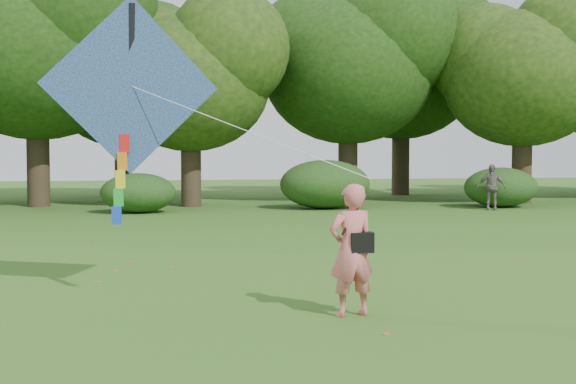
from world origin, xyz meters
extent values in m
plane|color=#265114|center=(0.00, 0.00, 0.00)|extent=(100.00, 100.00, 0.00)
imported|color=#D66466|center=(-0.84, -0.11, 0.86)|extent=(0.69, 0.52, 1.71)
imported|color=slate|center=(9.00, 16.17, 0.86)|extent=(1.09, 0.77, 1.72)
cube|color=black|center=(-0.72, -0.14, 0.96)|extent=(0.30, 0.20, 0.26)
cylinder|color=black|center=(-0.84, -0.15, 1.29)|extent=(0.33, 0.14, 0.47)
cube|color=#2755AD|center=(-3.65, 1.58, 3.07)|extent=(2.51, 0.45, 2.53)
cube|color=black|center=(-3.65, 1.61, 3.07)|extent=(0.16, 0.34, 2.31)
cylinder|color=white|center=(-2.12, 0.71, 2.42)|extent=(3.08, 1.75, 1.31)
cube|color=red|center=(-3.75, 1.60, 2.25)|extent=(0.14, 0.06, 0.26)
cube|color=orange|center=(-3.78, 1.60, 1.99)|extent=(0.14, 0.06, 0.26)
cube|color=yellow|center=(-3.81, 1.60, 1.73)|extent=(0.14, 0.06, 0.26)
cube|color=green|center=(-3.84, 1.60, 1.47)|extent=(0.14, 0.06, 0.26)
cube|color=blue|center=(-3.87, 1.60, 1.21)|extent=(0.14, 0.06, 0.26)
cylinder|color=#3A2D1E|center=(-8.00, 21.00, 1.92)|extent=(0.88, 0.88, 3.85)
ellipsoid|color=#1E3F11|center=(-8.00, 21.00, 6.05)|extent=(8.00, 8.00, 6.80)
cylinder|color=#3A2D1E|center=(-2.00, 20.00, 1.57)|extent=(0.80, 0.80, 3.15)
ellipsoid|color=#1E3F11|center=(-2.00, 20.00, 4.91)|extent=(6.40, 6.40, 5.44)
cylinder|color=#3A2D1E|center=(5.00, 22.00, 1.84)|extent=(0.86, 0.86, 3.67)
ellipsoid|color=#1E3F11|center=(5.00, 22.00, 5.76)|extent=(7.60, 7.60, 6.46)
cylinder|color=#3A2D1E|center=(12.00, 19.50, 1.72)|extent=(0.83, 0.83, 3.43)
ellipsoid|color=#1E3F11|center=(12.00, 19.50, 5.30)|extent=(6.80, 6.80, 5.78)
cylinder|color=#3A2D1E|center=(-5.00, 27.50, 1.75)|extent=(0.84, 0.84, 3.50)
ellipsoid|color=#1E3F11|center=(-5.00, 27.50, 5.43)|extent=(7.00, 7.00, 5.95)
cylinder|color=#3A2D1E|center=(9.00, 26.50, 2.01)|extent=(0.90, 0.90, 4.02)
ellipsoid|color=#1E3F11|center=(9.00, 26.50, 6.17)|extent=(7.80, 7.80, 6.63)
ellipsoid|color=#264919|center=(-4.00, 17.10, 0.71)|extent=(2.66, 2.09, 1.42)
ellipsoid|color=#264919|center=(3.00, 17.90, 0.94)|extent=(3.50, 2.75, 1.88)
ellipsoid|color=#264919|center=(10.00, 17.40, 0.79)|extent=(2.94, 2.31, 1.58)
cube|color=#915E27|center=(-0.69, -1.12, 0.00)|extent=(0.08, 0.12, 0.01)
cube|color=#915E27|center=(-4.05, 4.10, 0.00)|extent=(0.10, 0.13, 0.01)
cube|color=#915E27|center=(-3.05, 4.29, 0.00)|extent=(0.14, 0.14, 0.01)
cube|color=#915E27|center=(-1.14, 10.65, 0.00)|extent=(0.13, 0.14, 0.01)
cube|color=#915E27|center=(3.79, 4.26, 0.00)|extent=(0.14, 0.12, 0.01)
cube|color=#915E27|center=(-4.95, 8.44, 0.00)|extent=(0.14, 0.14, 0.01)
cube|color=#915E27|center=(-4.27, 3.01, 0.00)|extent=(0.14, 0.11, 0.01)
cube|color=#915E27|center=(-3.82, 5.08, 0.00)|extent=(0.14, 0.11, 0.01)
cube|color=#915E27|center=(-2.62, 9.19, 0.00)|extent=(0.14, 0.12, 0.01)
camera|label=1|loc=(-3.26, -9.04, 2.09)|focal=45.00mm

